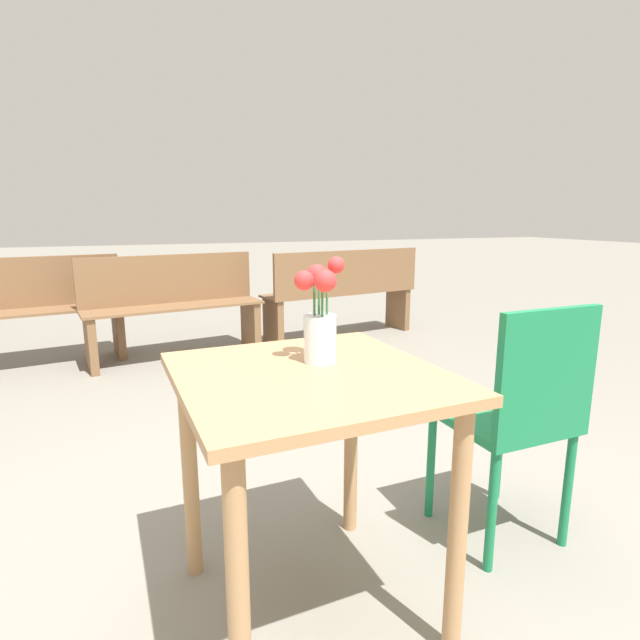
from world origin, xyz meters
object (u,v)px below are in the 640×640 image
(bench_middle, at_px, (25,309))
(cafe_chair, at_px, (518,410))
(flower_vase, at_px, (320,321))
(bench_near, at_px, (173,304))
(table_front, at_px, (309,418))
(bench_far, at_px, (344,291))

(bench_middle, bearing_deg, cafe_chair, -57.61)
(flower_vase, height_order, bench_middle, flower_vase)
(flower_vase, relative_size, bench_near, 0.21)
(table_front, relative_size, bench_near, 0.51)
(flower_vase, distance_m, bench_near, 2.94)
(bench_far, bearing_deg, flower_vase, -115.35)
(cafe_chair, height_order, bench_middle, cafe_chair)
(bench_middle, distance_m, bench_far, 2.69)
(bench_near, bearing_deg, table_front, -87.99)
(flower_vase, bearing_deg, table_front, -129.13)
(bench_middle, height_order, bench_far, same)
(flower_vase, xyz_separation_m, bench_far, (1.43, 3.01, -0.41))
(flower_vase, xyz_separation_m, cafe_chair, (0.72, -0.05, -0.36))
(flower_vase, distance_m, cafe_chair, 0.81)
(table_front, distance_m, bench_near, 2.99)
(table_front, height_order, flower_vase, flower_vase)
(table_front, bearing_deg, flower_vase, 50.87)
(bench_near, relative_size, bench_far, 0.91)
(cafe_chair, relative_size, bench_middle, 0.60)
(cafe_chair, bearing_deg, bench_far, 77.00)
(table_front, xyz_separation_m, bench_near, (-0.10, 2.98, -0.16))
(table_front, relative_size, cafe_chair, 0.85)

